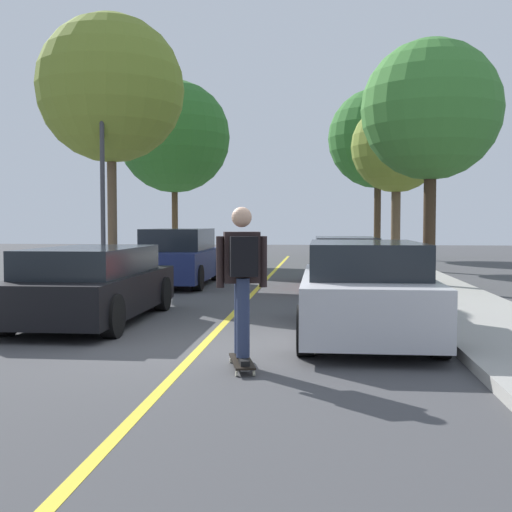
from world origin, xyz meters
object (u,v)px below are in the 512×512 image
(street_tree_left_near, at_px, (174,137))
(skateboarder, at_px, (242,273))
(street_tree_left_nearest, at_px, (111,89))
(parked_car_left_nearest, at_px, (93,284))
(skateboard, at_px, (242,362))
(street_tree_right_far, at_px, (378,139))
(streetlamp, at_px, (102,169))
(parked_car_right_nearest, at_px, (364,290))
(parked_car_right_near, at_px, (345,263))
(parked_car_left_near, at_px, (178,258))
(street_tree_right_near, at_px, (397,148))
(street_tree_right_nearest, at_px, (431,111))

(street_tree_left_near, xyz_separation_m, skateboarder, (4.95, -18.24, -3.98))
(street_tree_left_nearest, xyz_separation_m, skateboarder, (4.95, -10.43, -4.28))
(parked_car_left_nearest, distance_m, skateboard, 4.38)
(parked_car_left_nearest, bearing_deg, street_tree_right_far, 72.38)
(streetlamp, bearing_deg, skateboarder, -62.17)
(parked_car_right_nearest, height_order, parked_car_right_near, parked_car_right_nearest)
(parked_car_left_nearest, distance_m, street_tree_left_nearest, 8.84)
(parked_car_right_nearest, relative_size, skateboard, 5.03)
(parked_car_right_nearest, distance_m, parked_car_right_near, 7.14)
(skateboarder, bearing_deg, parked_car_right_nearest, 56.58)
(parked_car_right_near, relative_size, skateboard, 5.26)
(street_tree_left_nearest, bearing_deg, parked_car_right_near, -8.74)
(parked_car_left_near, relative_size, street_tree_left_nearest, 0.59)
(street_tree_left_near, bearing_deg, parked_car_right_near, -53.68)
(street_tree_right_far, bearing_deg, parked_car_right_near, -98.13)
(street_tree_left_near, xyz_separation_m, street_tree_right_near, (8.50, -2.10, -0.76))
(parked_car_right_near, distance_m, streetlamp, 6.67)
(street_tree_left_nearest, height_order, street_tree_right_near, street_tree_left_nearest)
(parked_car_left_near, distance_m, street_tree_right_far, 16.08)
(street_tree_right_nearest, bearing_deg, skateboarder, -111.49)
(street_tree_left_nearest, bearing_deg, parked_car_right_nearest, -51.49)
(parked_car_left_near, bearing_deg, street_tree_left_near, 103.40)
(skateboard, height_order, skateboarder, skateboarder)
(street_tree_left_near, distance_m, streetlamp, 9.61)
(parked_car_right_near, distance_m, street_tree_left_nearest, 8.08)
(parked_car_right_nearest, bearing_deg, skateboarder, -123.42)
(parked_car_left_near, xyz_separation_m, street_tree_left_nearest, (-2.03, 0.70, 4.65))
(parked_car_right_near, xyz_separation_m, street_tree_right_nearest, (2.03, -0.43, 3.76))
(parked_car_right_near, relative_size, street_tree_left_nearest, 0.63)
(parked_car_right_near, distance_m, street_tree_right_nearest, 4.29)
(parked_car_right_near, xyz_separation_m, streetlamp, (-6.20, -0.58, 2.40))
(street_tree_left_near, relative_size, street_tree_right_nearest, 1.20)
(street_tree_right_nearest, bearing_deg, parked_car_left_nearest, -138.37)
(parked_car_left_near, height_order, street_tree_right_near, street_tree_right_near)
(parked_car_left_near, xyz_separation_m, skateboarder, (2.93, -9.74, 0.37))
(street_tree_right_far, relative_size, skateboard, 9.00)
(street_tree_right_nearest, distance_m, street_tree_right_far, 14.67)
(parked_car_left_near, relative_size, skateboard, 4.93)
(skateboarder, bearing_deg, parked_car_left_nearest, 131.97)
(parked_car_right_near, relative_size, street_tree_right_near, 0.78)
(parked_car_left_nearest, bearing_deg, streetlamp, 107.34)
(skateboard, bearing_deg, street_tree_right_near, 77.56)
(parked_car_left_near, xyz_separation_m, streetlamp, (-1.75, -0.88, 2.31))
(street_tree_right_near, bearing_deg, street_tree_right_far, 90.00)
(street_tree_left_nearest, bearing_deg, parked_car_left_nearest, -74.24)
(parked_car_right_near, height_order, street_tree_left_nearest, street_tree_left_nearest)
(street_tree_right_nearest, height_order, street_tree_right_near, street_tree_right_nearest)
(parked_car_right_nearest, bearing_deg, parked_car_left_nearest, 167.92)
(parked_car_left_nearest, xyz_separation_m, parked_car_left_near, (-0.00, 6.48, 0.09))
(street_tree_right_nearest, bearing_deg, parked_car_left_near, 173.53)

